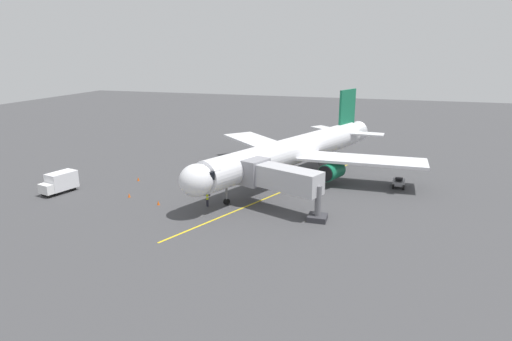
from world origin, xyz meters
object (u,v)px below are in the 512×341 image
Objects in this scene: airplane at (293,151)px; tug_near_nose at (311,155)px; safety_cone_nose_right at (129,195)px; safety_cone_nose_left at (158,203)px; belt_loader_starboard_side at (399,182)px; safety_cone_wing_port at (138,179)px; ground_crew_marshaller at (209,189)px; box_truck_portside at (59,182)px; jet_bridge at (276,178)px; ground_crew_wing_walker at (207,199)px.

airplane is 14.55× the size of tug_near_nose.
safety_cone_nose_left is at bearing 164.03° from safety_cone_nose_right.
belt_loader_starboard_side reaches higher than safety_cone_wing_port.
belt_loader_starboard_side is (-13.91, 12.42, 0.01)m from tug_near_nose.
tug_near_nose reaches higher than safety_cone_wing_port.
safety_cone_wing_port is (12.02, -3.06, -0.61)m from ground_crew_marshaller.
safety_cone_wing_port is (34.77, 7.45, -0.44)m from belt_loader_starboard_side.
airplane is at bearing -151.30° from box_truck_portside.
ground_crew_wing_walker is (7.84, 1.55, -2.88)m from jet_bridge.
tug_near_nose is 18.64m from belt_loader_starboard_side.
belt_loader_starboard_side is 8.38× the size of safety_cone_nose_left.
ground_crew_wing_walker is at bearing 179.35° from safety_cone_nose_right.
jet_bridge is 2.44× the size of belt_loader_starboard_side.
ground_crew_marshaller is at bearing -159.36° from safety_cone_nose_right.
belt_loader_starboard_side reaches higher than tug_near_nose.
ground_crew_marshaller and ground_crew_wing_walker have the same top height.
box_truck_portside reaches higher than ground_crew_wing_walker.
airplane is at bearing -116.95° from ground_crew_wing_walker.
safety_cone_nose_left is at bearing 11.70° from jet_bridge.
airplane is 31.13m from box_truck_portside.
belt_loader_starboard_side is at bearing -179.59° from airplane.
ground_crew_marshaller is 3.85m from ground_crew_wing_walker.
tug_near_nose is 0.57× the size of belt_loader_starboard_side.
belt_loader_starboard_side is (-22.76, -10.51, -0.17)m from ground_crew_marshaller.
airplane reaches higher than ground_crew_marshaller.
jet_bridge is at bearing 167.30° from ground_crew_marshaller.
jet_bridge is at bearing 93.24° from airplane.
airplane is at bearing -86.76° from jet_bridge.
belt_loader_starboard_side is 31.26m from safety_cone_nose_left.
safety_cone_wing_port is (7.57, -7.94, 0.00)m from safety_cone_nose_left.
ground_crew_marshaller is at bearing -70.04° from ground_crew_wing_walker.
safety_cone_nose_right is (10.59, -0.12, -0.61)m from ground_crew_wing_walker.
belt_loader_starboard_side reaches higher than ground_crew_marshaller.
tug_near_nose is at bearing -135.21° from box_truck_portside.
airplane is 70.08× the size of safety_cone_nose_left.
box_truck_portside is 9.61m from safety_cone_nose_right.
safety_cone_wing_port is (20.46, 7.35, -3.73)m from airplane.
airplane is at bearing -160.24° from safety_cone_wing_port.
jet_bridge reaches higher than box_truck_portside.
airplane is 70.08× the size of safety_cone_wing_port.
tug_near_nose is at bearing -41.75° from belt_loader_starboard_side.
belt_loader_starboard_side is 35.56m from safety_cone_wing_port.
safety_cone_nose_right is (18.43, 1.43, -3.49)m from jet_bridge.
box_truck_portside is at bearing 4.96° from jet_bridge.
ground_crew_marshaller is (8.44, 10.41, -3.12)m from airplane.
tug_near_nose is 0.54× the size of box_truck_portside.
ground_crew_marshaller is at bearing -132.35° from safety_cone_nose_left.
belt_loader_starboard_side is (-13.61, -12.58, -3.05)m from jet_bridge.
jet_bridge is at bearing -168.79° from ground_crew_wing_walker.
box_truck_portside is at bearing 13.44° from ground_crew_marshaller.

